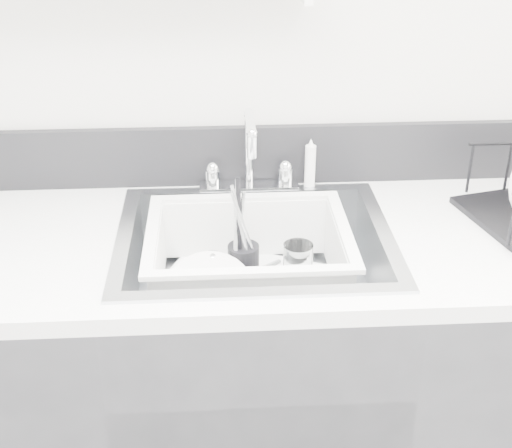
{
  "coord_description": "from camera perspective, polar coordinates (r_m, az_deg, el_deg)",
  "views": [
    {
      "loc": [
        -0.08,
        -0.25,
        1.73
      ],
      "look_at": [
        0.0,
        1.14,
        0.98
      ],
      "focal_mm": 50.0,
      "sensor_mm": 36.0,
      "label": 1
    }
  ],
  "objects": [
    {
      "name": "counter_run",
      "position": [
        1.93,
        -0.09,
        -13.05
      ],
      "size": [
        3.2,
        0.62,
        0.92
      ],
      "color": "#2B2B2E",
      "rests_on": "ground"
    },
    {
      "name": "backsplash",
      "position": [
        1.89,
        -0.64,
        5.52
      ],
      "size": [
        3.2,
        0.02,
        0.16
      ],
      "primitive_type": "cube",
      "color": "black",
      "rests_on": "counter_run"
    },
    {
      "name": "sink",
      "position": [
        1.7,
        -0.1,
        -3.65
      ],
      "size": [
        0.64,
        0.52,
        0.2
      ],
      "primitive_type": null,
      "color": "silver",
      "rests_on": "counter_run"
    },
    {
      "name": "faucet",
      "position": [
        1.85,
        -0.55,
        4.33
      ],
      "size": [
        0.26,
        0.18,
        0.23
      ],
      "color": "silver",
      "rests_on": "counter_run"
    },
    {
      "name": "side_sprayer",
      "position": [
        1.87,
        4.35,
        4.83
      ],
      "size": [
        0.03,
        0.03,
        0.14
      ],
      "primitive_type": "cylinder",
      "color": "white",
      "rests_on": "counter_run"
    },
    {
      "name": "wash_tub",
      "position": [
        1.7,
        -0.6,
        -3.05
      ],
      "size": [
        0.6,
        0.55,
        0.19
      ],
      "primitive_type": null,
      "rotation": [
        0.0,
        0.0,
        -0.42
      ],
      "color": "white",
      "rests_on": "sink"
    },
    {
      "name": "plate_stack",
      "position": [
        1.69,
        -3.38,
        -5.64
      ],
      "size": [
        0.24,
        0.23,
        0.09
      ],
      "rotation": [
        0.0,
        0.0,
        -0.2
      ],
      "color": "white",
      "rests_on": "wash_tub"
    },
    {
      "name": "utensil_cup",
      "position": [
        1.75,
        -1.03,
        -2.89
      ],
      "size": [
        0.08,
        0.08,
        0.26
      ],
      "rotation": [
        0.0,
        0.0,
        0.27
      ],
      "color": "black",
      "rests_on": "wash_tub"
    },
    {
      "name": "ladle",
      "position": [
        1.71,
        -1.75,
        -4.43
      ],
      "size": [
        0.27,
        0.24,
        0.08
      ],
      "primitive_type": null,
      "rotation": [
        0.0,
        0.0,
        -0.69
      ],
      "color": "silver",
      "rests_on": "wash_tub"
    },
    {
      "name": "tumbler_in_tub",
      "position": [
        1.75,
        3.36,
        -3.18
      ],
      "size": [
        0.08,
        0.08,
        0.1
      ],
      "primitive_type": "cylinder",
      "rotation": [
        0.0,
        0.0,
        -0.11
      ],
      "color": "white",
      "rests_on": "wash_tub"
    },
    {
      "name": "bowl_small",
      "position": [
        1.67,
        2.89,
        -6.21
      ],
      "size": [
        0.14,
        0.14,
        0.03
      ],
      "primitive_type": "imported",
      "rotation": [
        0.0,
        0.0,
        0.42
      ],
      "color": "white",
      "rests_on": "wash_tub"
    }
  ]
}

